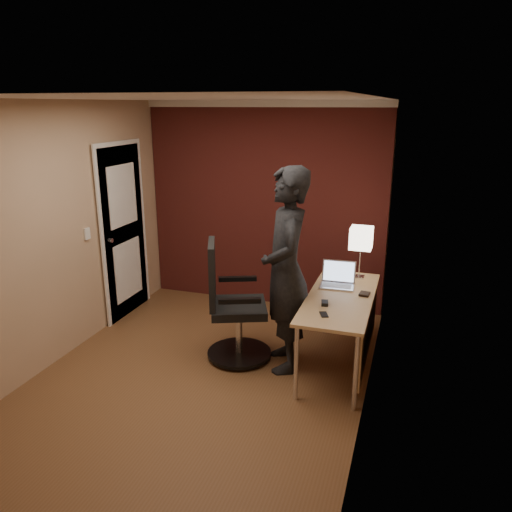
# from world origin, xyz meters

# --- Properties ---
(room) EXTENTS (4.00, 4.00, 4.00)m
(room) POSITION_xyz_m (-0.27, 1.54, 1.37)
(room) COLOR brown
(room) RESTS_ON ground
(desk) EXTENTS (0.60, 1.50, 0.73)m
(desk) POSITION_xyz_m (1.25, 0.56, 0.60)
(desk) COLOR tan
(desk) RESTS_ON ground
(desk_lamp) EXTENTS (0.22, 0.22, 0.54)m
(desk_lamp) POSITION_xyz_m (1.28, 1.15, 1.15)
(desk_lamp) COLOR silver
(desk_lamp) RESTS_ON desk
(laptop) EXTENTS (0.34, 0.27, 0.23)m
(laptop) POSITION_xyz_m (1.10, 0.86, 0.79)
(laptop) COLOR silver
(laptop) RESTS_ON desk
(mouse) EXTENTS (0.08, 0.11, 0.03)m
(mouse) POSITION_xyz_m (1.08, 0.31, 0.75)
(mouse) COLOR black
(mouse) RESTS_ON desk
(phone) EXTENTS (0.10, 0.13, 0.01)m
(phone) POSITION_xyz_m (1.11, 0.08, 0.73)
(phone) COLOR black
(phone) RESTS_ON desk
(wallet) EXTENTS (0.10, 0.12, 0.02)m
(wallet) POSITION_xyz_m (1.39, 0.66, 0.74)
(wallet) COLOR black
(wallet) RESTS_ON desk
(office_chair) EXTENTS (0.69, 0.75, 1.18)m
(office_chair) POSITION_xyz_m (0.14, 0.40, 0.52)
(office_chair) COLOR black
(office_chair) RESTS_ON ground
(person) EXTENTS (0.70, 0.83, 1.94)m
(person) POSITION_xyz_m (0.68, 0.43, 0.97)
(person) COLOR black
(person) RESTS_ON ground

